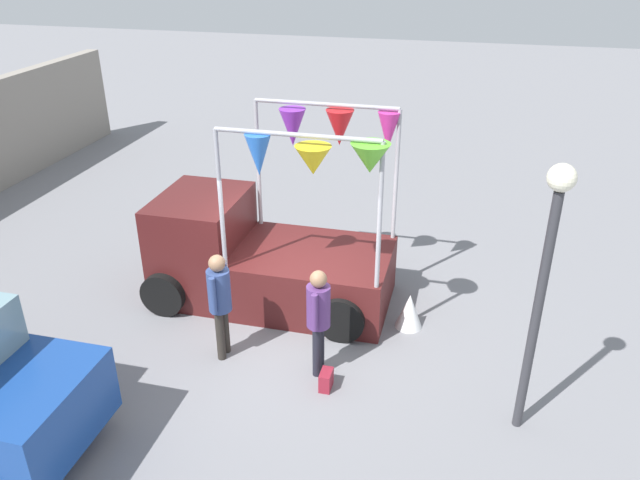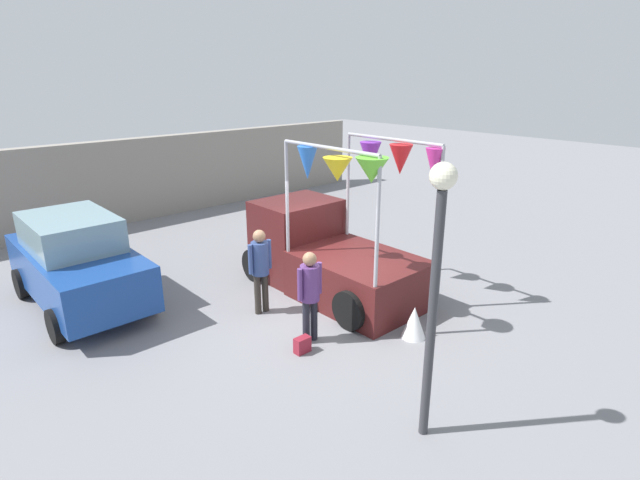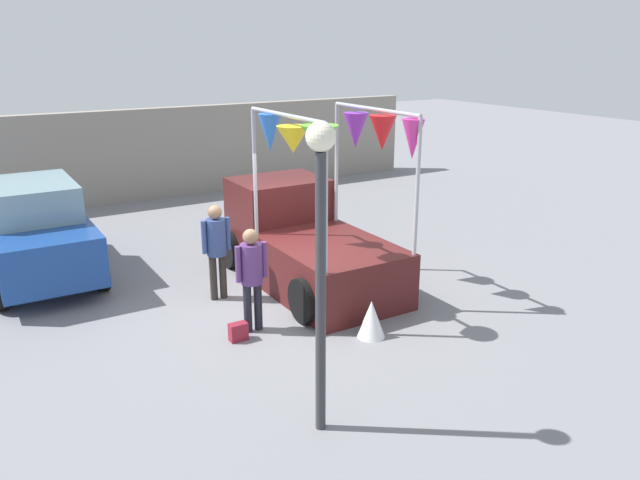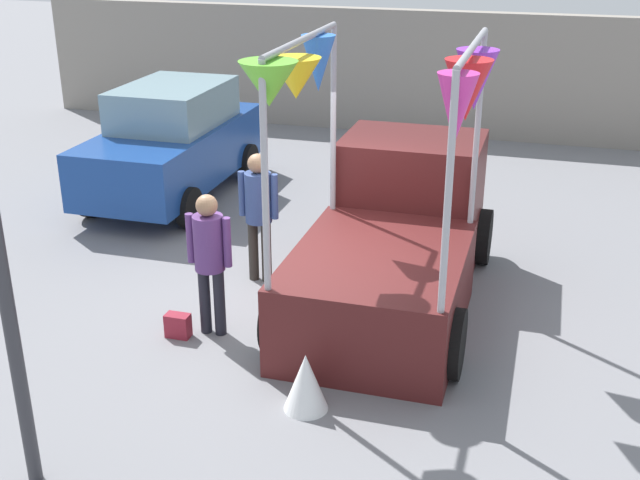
% 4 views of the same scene
% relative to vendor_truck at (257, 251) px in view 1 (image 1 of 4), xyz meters
% --- Properties ---
extents(ground_plane, '(60.00, 60.00, 0.00)m').
position_rel_vendor_truck_xyz_m(ground_plane, '(-0.82, -0.91, -0.90)').
color(ground_plane, slate).
extents(vendor_truck, '(2.43, 4.17, 3.32)m').
position_rel_vendor_truck_xyz_m(vendor_truck, '(0.00, 0.00, 0.00)').
color(vendor_truck, '#4C1919').
rests_on(vendor_truck, ground).
extents(person_customer, '(0.53, 0.34, 1.69)m').
position_rel_vendor_truck_xyz_m(person_customer, '(-1.80, -1.55, 0.12)').
color(person_customer, black).
rests_on(person_customer, ground).
extents(person_vendor, '(0.53, 0.34, 1.72)m').
position_rel_vendor_truck_xyz_m(person_vendor, '(-1.78, -0.05, 0.15)').
color(person_vendor, '#2D2823').
rests_on(person_vendor, ground).
extents(handbag, '(0.28, 0.16, 0.28)m').
position_rel_vendor_truck_xyz_m(handbag, '(-2.15, -1.75, -0.76)').
color(handbag, maroon).
rests_on(handbag, ground).
extents(street_lamp, '(0.32, 0.32, 3.63)m').
position_rel_vendor_truck_xyz_m(street_lamp, '(-2.24, -4.36, 1.50)').
color(street_lamp, '#333338').
rests_on(street_lamp, ground).
extents(folded_kite_bundle_white, '(0.54, 0.54, 0.60)m').
position_rel_vendor_truck_xyz_m(folded_kite_bundle_white, '(-0.33, -2.70, -0.60)').
color(folded_kite_bundle_white, white).
rests_on(folded_kite_bundle_white, ground).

